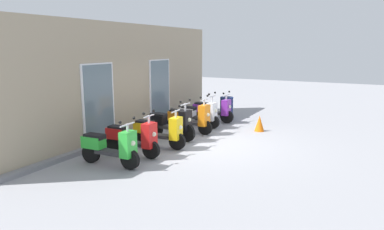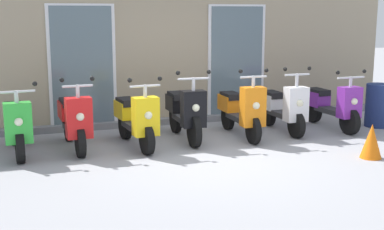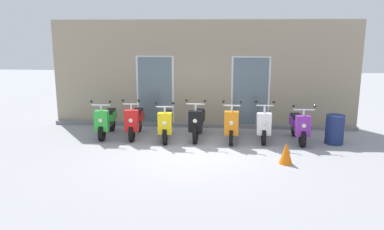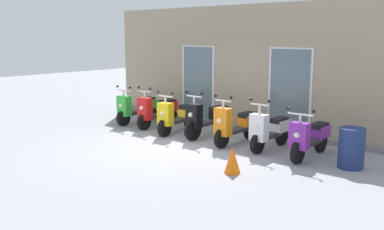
% 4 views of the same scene
% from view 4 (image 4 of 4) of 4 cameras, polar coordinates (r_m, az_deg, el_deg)
% --- Properties ---
extents(ground_plane, '(40.00, 40.00, 0.00)m').
position_cam_4_polar(ground_plane, '(10.26, -2.08, -4.12)').
color(ground_plane, '#939399').
extents(storefront_facade, '(9.83, 0.50, 3.43)m').
position_cam_4_polar(storefront_facade, '(12.13, 6.91, 6.05)').
color(storefront_facade, gray).
rests_on(storefront_facade, ground_plane).
extents(scooter_green, '(0.59, 1.59, 1.17)m').
position_cam_4_polar(scooter_green, '(12.92, -7.40, 0.96)').
color(scooter_green, black).
rests_on(scooter_green, ground_plane).
extents(scooter_red, '(0.51, 1.58, 1.21)m').
position_cam_4_polar(scooter_red, '(12.29, -4.68, 0.61)').
color(scooter_red, black).
rests_on(scooter_red, ground_plane).
extents(scooter_yellow, '(0.54, 1.60, 1.19)m').
position_cam_4_polar(scooter_yellow, '(11.52, -1.96, -0.11)').
color(scooter_yellow, black).
rests_on(scooter_yellow, ground_plane).
extents(scooter_black, '(0.58, 1.66, 1.24)m').
position_cam_4_polar(scooter_black, '(11.06, 2.04, -0.44)').
color(scooter_black, black).
rests_on(scooter_black, ground_plane).
extents(scooter_orange, '(0.53, 1.62, 1.25)m').
position_cam_4_polar(scooter_orange, '(10.38, 5.86, -1.22)').
color(scooter_orange, black).
rests_on(scooter_orange, ground_plane).
extents(scooter_white, '(0.54, 1.52, 1.23)m').
position_cam_4_polar(scooter_white, '(10.01, 10.34, -1.95)').
color(scooter_white, black).
rests_on(scooter_white, ground_plane).
extents(scooter_purple, '(0.63, 1.63, 1.15)m').
position_cam_4_polar(scooter_purple, '(9.53, 15.46, -2.89)').
color(scooter_purple, black).
rests_on(scooter_purple, ground_plane).
extents(traffic_cone, '(0.32, 0.32, 0.52)m').
position_cam_4_polar(traffic_cone, '(8.23, 5.41, -6.00)').
color(traffic_cone, orange).
rests_on(traffic_cone, ground_plane).
extents(trash_bin, '(0.50, 0.50, 0.81)m').
position_cam_4_polar(trash_bin, '(9.04, 20.47, -4.16)').
color(trash_bin, navy).
rests_on(trash_bin, ground_plane).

